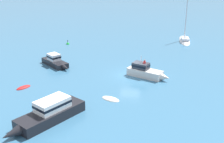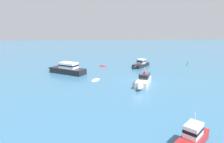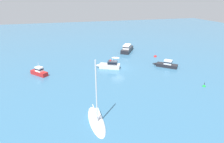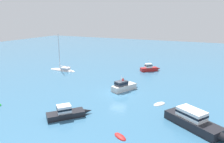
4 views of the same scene
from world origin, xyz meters
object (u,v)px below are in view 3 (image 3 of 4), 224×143
(tender, at_px, (116,58))
(channel_buoy, at_px, (204,86))
(sailboat, at_px, (96,120))
(motor_cruiser, at_px, (109,65))
(launch_1, at_px, (127,48))
(launch, at_px, (38,72))
(dinghy, at_px, (155,56))
(cabin_cruiser, at_px, (166,64))

(tender, bearing_deg, channel_buoy, 143.69)
(sailboat, bearing_deg, channel_buoy, 102.84)
(sailboat, xyz_separation_m, tender, (24.60, -9.86, -0.13))
(motor_cruiser, bearing_deg, launch_1, -100.18)
(sailboat, relative_size, launch, 2.07)
(launch, xyz_separation_m, dinghy, (4.99, -28.20, -0.64))
(launch, distance_m, dinghy, 28.65)
(launch, distance_m, cabin_cruiser, 27.00)
(channel_buoy, bearing_deg, cabin_cruiser, 6.45)
(launch, bearing_deg, tender, -112.07)
(motor_cruiser, distance_m, channel_buoy, 18.91)
(launch_1, relative_size, dinghy, 4.01)
(tender, relative_size, cabin_cruiser, 0.47)
(sailboat, relative_size, dinghy, 4.52)
(tender, bearing_deg, launch, 46.90)
(launch, relative_size, launch_1, 0.55)
(launch, bearing_deg, channel_buoy, -157.61)
(launch, bearing_deg, launch_1, -105.24)
(sailboat, bearing_deg, tender, 157.81)
(launch_1, height_order, cabin_cruiser, launch_1)
(launch, height_order, channel_buoy, launch)
(launch, bearing_deg, motor_cruiser, -132.98)
(dinghy, bearing_deg, tender, 114.81)
(motor_cruiser, bearing_deg, sailboat, 95.48)
(dinghy, distance_m, cabin_cruiser, 7.85)
(dinghy, height_order, cabin_cruiser, cabin_cruiser)
(launch, distance_m, launch_1, 25.67)
(launch_1, bearing_deg, dinghy, -108.56)
(sailboat, xyz_separation_m, motor_cruiser, (17.83, -6.39, 0.57))
(tender, height_order, cabin_cruiser, cabin_cruiser)
(cabin_cruiser, distance_m, channel_buoy, 10.71)
(sailboat, height_order, launch, sailboat)
(launch, distance_m, channel_buoy, 31.09)
(cabin_cruiser, bearing_deg, launch, 35.83)
(dinghy, bearing_deg, launch_1, 72.27)
(motor_cruiser, relative_size, channel_buoy, 5.41)
(sailboat, relative_size, tender, 3.78)
(launch, relative_size, tender, 1.83)
(sailboat, distance_m, tender, 26.51)
(dinghy, bearing_deg, channel_buoy, -146.83)
(sailboat, xyz_separation_m, launch, (18.03, 8.10, 0.51))
(cabin_cruiser, bearing_deg, sailboat, 80.82)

